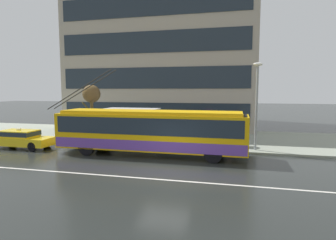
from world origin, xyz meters
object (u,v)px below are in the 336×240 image
(street_tree_bare, at_px, (91,96))
(trolleybus, at_px, (150,131))
(pedestrian_waiting_by_pole, at_px, (232,123))
(street_lamp, at_px, (257,98))
(bus_shelter, at_px, (133,117))
(pedestrian_walking_past, at_px, (145,120))
(pedestrian_at_shelter, at_px, (194,121))
(taxi_queued_behind_bus, at_px, (20,138))
(pedestrian_approaching_curb, at_px, (112,121))

(street_tree_bare, bearing_deg, trolleybus, -35.74)
(pedestrian_waiting_by_pole, relative_size, street_lamp, 0.34)
(bus_shelter, xyz_separation_m, pedestrian_walking_past, (0.62, 1.02, -0.36))
(trolleybus, relative_size, pedestrian_at_shelter, 6.61)
(trolleybus, bearing_deg, pedestrian_at_shelter, 60.34)
(street_lamp, bearing_deg, street_tree_bare, 169.90)
(taxi_queued_behind_bus, height_order, pedestrian_approaching_curb, pedestrian_approaching_curb)
(pedestrian_walking_past, xyz_separation_m, pedestrian_waiting_by_pole, (6.79, -0.93, 0.03))
(pedestrian_at_shelter, relative_size, street_lamp, 0.35)
(bus_shelter, bearing_deg, pedestrian_walking_past, 58.53)
(trolleybus, distance_m, pedestrian_walking_past, 4.87)
(street_lamp, bearing_deg, taxi_queued_behind_bus, -171.23)
(pedestrian_walking_past, height_order, street_tree_bare, street_tree_bare)
(pedestrian_at_shelter, relative_size, pedestrian_walking_past, 1.01)
(trolleybus, xyz_separation_m, pedestrian_walking_past, (-1.82, 4.52, 0.15))
(pedestrian_waiting_by_pole, bearing_deg, pedestrian_approaching_curb, -179.94)
(pedestrian_waiting_by_pole, relative_size, street_tree_bare, 0.44)
(taxi_queued_behind_bus, xyz_separation_m, street_lamp, (16.21, 2.50, 2.90))
(bus_shelter, relative_size, pedestrian_at_shelter, 2.06)
(bus_shelter, bearing_deg, pedestrian_waiting_by_pole, 0.72)
(trolleybus, xyz_separation_m, bus_shelter, (-2.44, 3.50, 0.51))
(pedestrian_at_shelter, distance_m, pedestrian_approaching_curb, 6.52)
(pedestrian_walking_past, bearing_deg, pedestrian_approaching_curb, -159.07)
(pedestrian_walking_past, xyz_separation_m, street_lamp, (8.38, -2.09, 1.89))
(bus_shelter, distance_m, pedestrian_at_shelter, 4.71)
(street_lamp, height_order, street_tree_bare, street_lamp)
(pedestrian_approaching_curb, relative_size, pedestrian_waiting_by_pole, 0.98)
(street_lamp, bearing_deg, pedestrian_waiting_by_pole, 143.71)
(pedestrian_approaching_curb, xyz_separation_m, street_lamp, (10.83, -1.16, 1.89))
(street_tree_bare, bearing_deg, pedestrian_at_shelter, -5.43)
(pedestrian_walking_past, distance_m, street_tree_bare, 5.20)
(pedestrian_at_shelter, xyz_separation_m, pedestrian_waiting_by_pole, (2.73, -0.34, -0.03))
(taxi_queued_behind_bus, xyz_separation_m, pedestrian_approaching_curb, (5.38, 3.66, 1.00))
(taxi_queued_behind_bus, bearing_deg, pedestrian_at_shelter, 18.63)
(bus_shelter, bearing_deg, trolleybus, -55.07)
(street_lamp, bearing_deg, trolleybus, -159.71)
(trolleybus, height_order, bus_shelter, trolleybus)
(street_tree_bare, bearing_deg, pedestrian_walking_past, -3.03)
(street_tree_bare, bearing_deg, bus_shelter, -16.94)
(trolleybus, bearing_deg, street_tree_bare, 144.26)
(pedestrian_at_shelter, distance_m, street_lamp, 4.93)
(taxi_queued_behind_bus, distance_m, pedestrian_at_shelter, 12.59)
(trolleybus, distance_m, taxi_queued_behind_bus, 9.69)
(pedestrian_at_shelter, distance_m, pedestrian_waiting_by_pole, 2.75)
(bus_shelter, xyz_separation_m, street_tree_bare, (-4.19, 1.28, 1.58))
(pedestrian_approaching_curb, bearing_deg, pedestrian_waiting_by_pole, 0.06)
(trolleybus, relative_size, street_lamp, 2.30)
(bus_shelter, relative_size, street_lamp, 0.72)
(pedestrian_at_shelter, bearing_deg, pedestrian_approaching_curb, -176.92)
(taxi_queued_behind_bus, distance_m, bus_shelter, 8.16)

